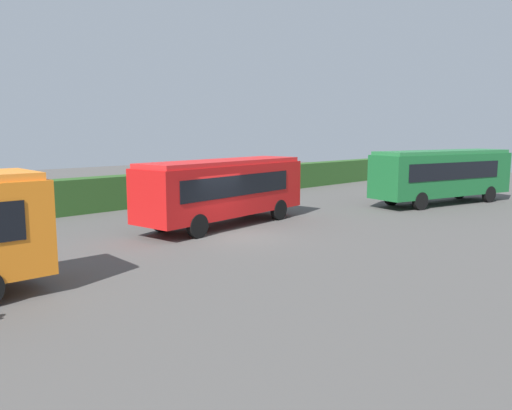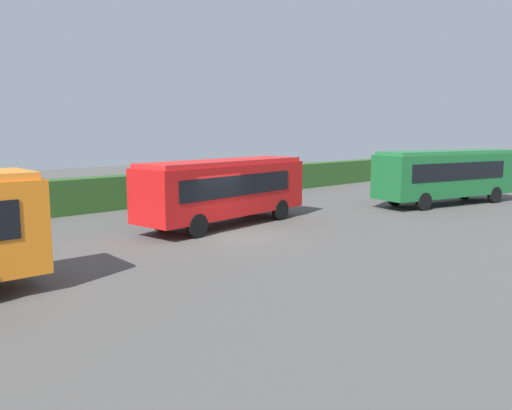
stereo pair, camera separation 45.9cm
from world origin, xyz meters
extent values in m
plane|color=#514F4C|center=(0.00, 0.00, 0.00)|extent=(86.85, 86.85, 0.00)
cube|color=red|center=(1.36, 2.08, 1.69)|extent=(9.24, 3.36, 2.28)
cube|color=red|center=(1.36, 2.08, 2.93)|extent=(8.95, 3.14, 0.20)
cube|color=black|center=(0.93, 3.24, 1.96)|extent=(7.00, 0.81, 0.91)
cube|color=black|center=(1.19, 0.84, 1.96)|extent=(7.00, 0.81, 0.91)
cube|color=black|center=(5.86, 2.57, 1.96)|extent=(0.25, 1.95, 0.96)
cube|color=silver|center=(5.86, 2.57, 2.65)|extent=(0.18, 1.31, 0.28)
cylinder|color=black|center=(4.02, 3.47, 0.50)|extent=(1.02, 0.39, 1.00)
cylinder|color=black|center=(4.26, 1.30, 0.50)|extent=(1.02, 0.39, 1.00)
cylinder|color=black|center=(-1.54, 2.85, 0.50)|extent=(1.02, 0.39, 1.00)
cylinder|color=black|center=(-1.30, 0.68, 0.50)|extent=(1.02, 0.39, 1.00)
sphere|color=silver|center=(5.81, 3.23, 0.90)|extent=(0.22, 0.22, 0.22)
sphere|color=silver|center=(5.95, 1.92, 0.90)|extent=(0.22, 0.22, 0.22)
cube|color=#19602D|center=(15.38, -1.77, 1.78)|extent=(10.11, 4.66, 2.45)
cube|color=#27723C|center=(15.38, -1.77, 3.10)|extent=(9.78, 4.41, 0.20)
cube|color=black|center=(15.38, -0.55, 2.07)|extent=(7.45, 1.90, 0.98)
cube|color=black|center=(14.80, -2.85, 2.07)|extent=(7.45, 1.90, 0.98)
cube|color=black|center=(20.17, -2.97, 2.07)|extent=(0.51, 1.87, 1.03)
cube|color=silver|center=(20.17, -2.97, 2.82)|extent=(0.35, 1.26, 0.28)
cylinder|color=black|center=(18.60, -1.48, 0.50)|extent=(1.04, 0.51, 1.00)
cylinder|color=black|center=(18.08, -3.55, 0.50)|extent=(1.04, 0.51, 1.00)
cylinder|color=black|center=(12.68, 0.01, 0.50)|extent=(1.04, 0.51, 1.00)
cylinder|color=black|center=(12.16, -2.07, 0.50)|extent=(1.04, 0.51, 1.00)
sphere|color=silver|center=(20.34, -2.35, 0.90)|extent=(0.22, 0.22, 0.22)
sphere|color=silver|center=(20.02, -3.60, 0.90)|extent=(0.22, 0.22, 0.22)
cube|color=#334C8C|center=(14.36, 0.47, 0.40)|extent=(0.30, 0.36, 0.79)
cube|color=maroon|center=(14.36, 0.47, 1.14)|extent=(0.36, 0.54, 0.69)
sphere|color=brown|center=(14.36, 0.47, 1.60)|extent=(0.22, 0.22, 0.22)
cube|color=#2B5421|center=(0.00, 10.23, 0.93)|extent=(55.43, 1.33, 1.85)
camera|label=1|loc=(-14.02, -15.43, 4.29)|focal=35.78mm
camera|label=2|loc=(-13.69, -15.75, 4.29)|focal=35.78mm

